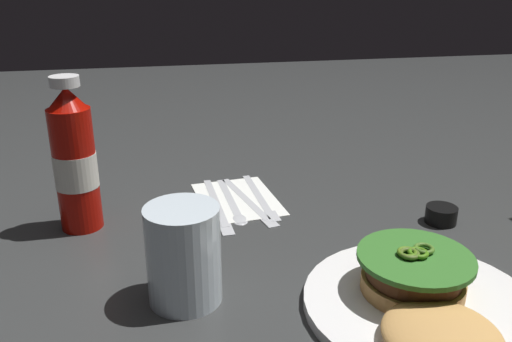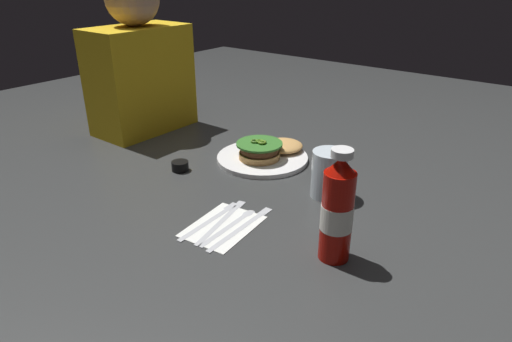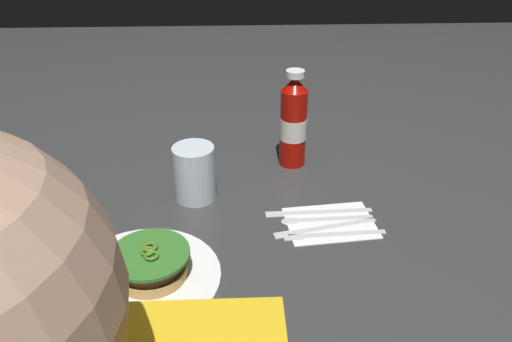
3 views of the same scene
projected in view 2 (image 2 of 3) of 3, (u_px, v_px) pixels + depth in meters
ground_plane at (272, 189)px, 1.10m from camera, size 3.00×3.00×0.00m
dinner_plate at (262, 158)px, 1.26m from camera, size 0.26×0.26×0.01m
burger_sandwich at (268, 149)px, 1.26m from camera, size 0.21×0.14×0.05m
ketchup_bottle at (337, 211)px, 0.81m from camera, size 0.06×0.06×0.22m
water_glass at (329, 174)px, 1.05m from camera, size 0.08×0.08×0.11m
condiment_cup at (180, 166)px, 1.20m from camera, size 0.05×0.05×0.03m
napkin at (223, 226)px, 0.94m from camera, size 0.18×0.14×0.00m
steak_knife at (245, 224)px, 0.94m from camera, size 0.21×0.02×0.00m
spoon_utensil at (236, 221)px, 0.96m from camera, size 0.18×0.03×0.00m
butter_knife at (224, 217)px, 0.97m from camera, size 0.20×0.06×0.00m
fork_utensil at (215, 216)px, 0.97m from camera, size 0.19×0.03×0.00m
diner_person at (139, 65)px, 1.42m from camera, size 0.32×0.18×0.50m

